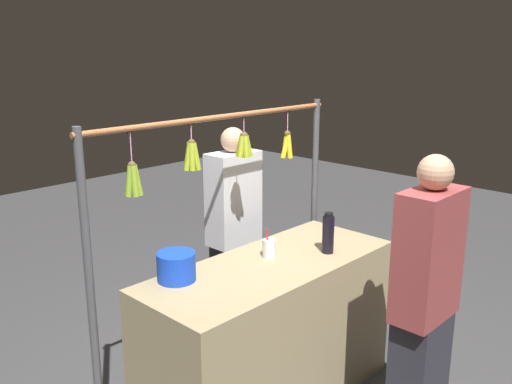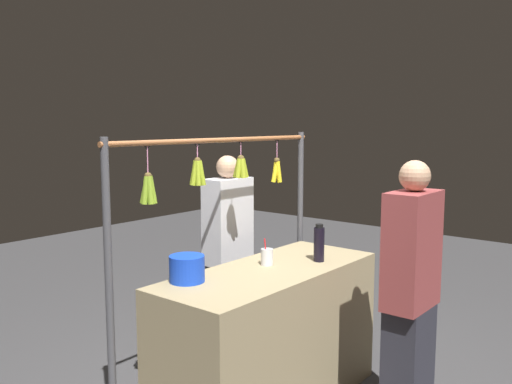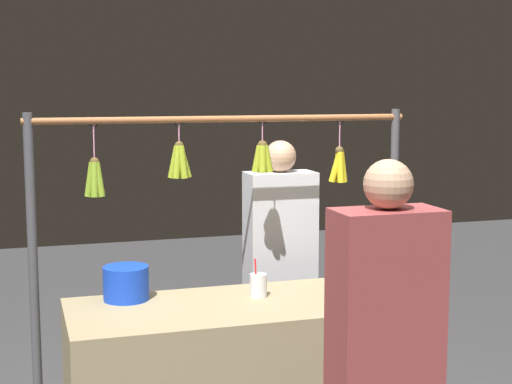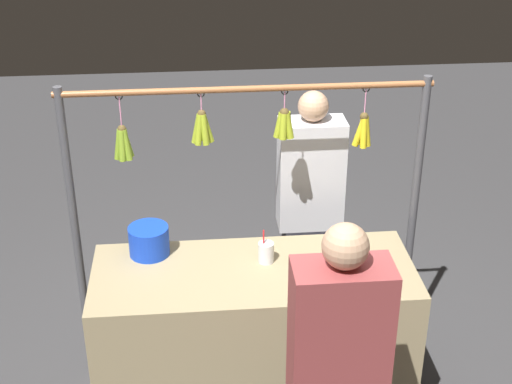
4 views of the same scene
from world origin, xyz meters
TOP-DOWN VIEW (x-y plane):
  - market_counter at (0.00, 0.00)m, footprint 1.60×0.63m
  - display_rack at (0.01, -0.40)m, footprint 1.88×0.11m
  - water_bottle at (-0.36, 0.13)m, footprint 0.07×0.07m
  - blue_bucket at (0.52, -0.20)m, footprint 0.20×0.20m
  - drink_cup at (-0.07, -0.07)m, footprint 0.08×0.08m
  - vendor_person at (-0.39, -0.71)m, footprint 0.37×0.20m

SIDE VIEW (x-z plane):
  - market_counter at x=0.00m, z-range 0.00..0.90m
  - vendor_person at x=-0.39m, z-range -0.01..1.56m
  - drink_cup at x=-0.07m, z-range 0.86..1.04m
  - blue_bucket at x=0.52m, z-range 0.90..1.05m
  - water_bottle at x=-0.36m, z-range 0.89..1.14m
  - display_rack at x=0.01m, z-range 0.32..2.06m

